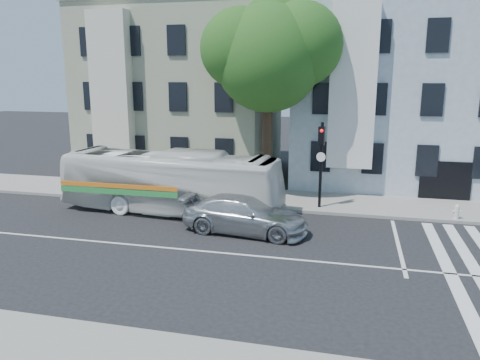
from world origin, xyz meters
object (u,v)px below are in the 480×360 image
(bus, at_px, (170,182))
(sedan, at_px, (245,215))
(fire_hydrant, at_px, (457,212))
(traffic_signal, at_px, (321,154))

(bus, relative_size, sedan, 2.03)
(bus, bearing_deg, sedan, -110.79)
(sedan, height_order, fire_hydrant, sedan)
(bus, height_order, sedan, bus)
(bus, height_order, traffic_signal, traffic_signal)
(fire_hydrant, bearing_deg, traffic_signal, 176.11)
(bus, xyz_separation_m, fire_hydrant, (13.41, 1.67, -1.04))
(sedan, distance_m, fire_hydrant, 9.90)
(sedan, height_order, traffic_signal, traffic_signal)
(bus, distance_m, traffic_signal, 7.52)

